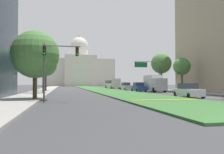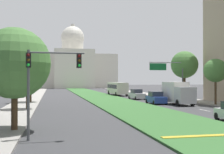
# 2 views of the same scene
# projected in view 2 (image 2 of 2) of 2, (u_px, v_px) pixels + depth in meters

# --- Properties ---
(ground_plane) EXTENTS (286.85, 286.85, 0.00)m
(ground_plane) POSITION_uv_depth(u_px,v_px,m) (92.00, 95.00, 69.35)
(ground_plane) COLOR #3D3D3F
(grass_median) EXTENTS (7.63, 117.35, 0.14)m
(grass_median) POSITION_uv_depth(u_px,v_px,m) (96.00, 96.00, 62.97)
(grass_median) COLOR #386B33
(grass_median) RESTS_ON ground_plane
(median_curb_nose) EXTENTS (6.87, 0.50, 0.04)m
(median_curb_nose) POSITION_uv_depth(u_px,v_px,m) (216.00, 135.00, 17.07)
(median_curb_nose) COLOR gold
(median_curb_nose) RESTS_ON grass_median
(lane_dashes_right) EXTENTS (0.16, 75.96, 0.01)m
(lane_dashes_right) POSITION_uv_depth(u_px,v_px,m) (141.00, 98.00, 56.44)
(lane_dashes_right) COLOR silver
(lane_dashes_right) RESTS_ON ground_plane
(sidewalk_left) EXTENTS (4.00, 117.35, 0.15)m
(sidewalk_left) POSITION_uv_depth(u_px,v_px,m) (31.00, 98.00, 53.81)
(sidewalk_left) COLOR #9E9991
(sidewalk_left) RESTS_ON ground_plane
(sidewalk_right) EXTENTS (4.00, 117.35, 0.15)m
(sidewalk_right) POSITION_uv_depth(u_px,v_px,m) (165.00, 97.00, 59.38)
(sidewalk_right) COLOR #9E9991
(sidewalk_right) RESTS_ON ground_plane
(capitol_building) EXTENTS (38.89, 23.68, 29.69)m
(capitol_building) POSITION_uv_depth(u_px,v_px,m) (73.00, 67.00, 132.33)
(capitol_building) COLOR beige
(capitol_building) RESTS_ON ground_plane
(traffic_light_near_left) EXTENTS (3.34, 0.35, 5.20)m
(traffic_light_near_left) POSITION_uv_depth(u_px,v_px,m) (44.00, 74.00, 16.46)
(traffic_light_near_left) COLOR #515456
(traffic_light_near_left) RESTS_ON ground_plane
(overhead_guide_sign) EXTENTS (5.74, 0.20, 6.50)m
(overhead_guide_sign) POSITION_uv_depth(u_px,v_px,m) (170.00, 73.00, 45.72)
(overhead_guide_sign) COLOR #515456
(overhead_guide_sign) RESTS_ON ground_plane
(street_tree_left_near) EXTENTS (4.80, 4.80, 7.00)m
(street_tree_left_near) POSITION_uv_depth(u_px,v_px,m) (15.00, 63.00, 19.16)
(street_tree_left_near) COLOR #4C3823
(street_tree_left_near) RESTS_ON ground_plane
(street_tree_left_mid) EXTENTS (3.70, 3.70, 7.04)m
(street_tree_left_mid) POSITION_uv_depth(u_px,v_px,m) (28.00, 66.00, 33.17)
(street_tree_left_mid) COLOR #4C3823
(street_tree_left_mid) RESTS_ON ground_plane
(street_tree_right_mid) EXTENTS (3.21, 3.21, 6.41)m
(street_tree_right_mid) POSITION_uv_depth(u_px,v_px,m) (215.00, 71.00, 39.03)
(street_tree_right_mid) COLOR #4C3823
(street_tree_right_mid) RESTS_ON ground_plane
(street_tree_left_far) EXTENTS (4.34, 4.34, 7.46)m
(street_tree_left_far) POSITION_uv_depth(u_px,v_px,m) (31.00, 68.00, 43.65)
(street_tree_left_far) COLOR #4C3823
(street_tree_left_far) RESTS_ON ground_plane
(street_tree_right_far) EXTENTS (4.56, 4.56, 8.37)m
(street_tree_right_far) POSITION_uv_depth(u_px,v_px,m) (184.00, 65.00, 48.10)
(street_tree_right_far) COLOR #4C3823
(street_tree_right_far) RESTS_ON ground_plane
(sedan_midblock) EXTENTS (2.01, 4.16, 1.83)m
(sedan_midblock) POSITION_uv_depth(u_px,v_px,m) (156.00, 98.00, 41.57)
(sedan_midblock) COLOR navy
(sedan_midblock) RESTS_ON ground_plane
(sedan_distant) EXTENTS (2.01, 4.70, 1.84)m
(sedan_distant) POSITION_uv_depth(u_px,v_px,m) (137.00, 95.00, 52.06)
(sedan_distant) COLOR #BCBCC1
(sedan_distant) RESTS_ON ground_plane
(box_truck_delivery) EXTENTS (2.40, 6.40, 3.20)m
(box_truck_delivery) POSITION_uv_depth(u_px,v_px,m) (178.00, 93.00, 40.44)
(box_truck_delivery) COLOR #BCBCC1
(box_truck_delivery) RESTS_ON ground_plane
(city_bus) EXTENTS (2.62, 11.00, 2.95)m
(city_bus) POSITION_uv_depth(u_px,v_px,m) (117.00, 88.00, 65.83)
(city_bus) COLOR beige
(city_bus) RESTS_ON ground_plane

